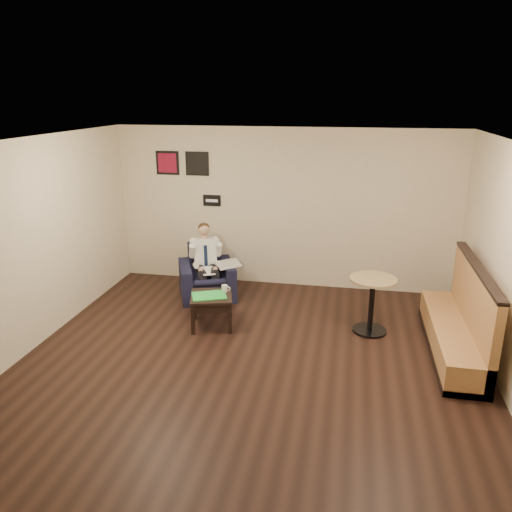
% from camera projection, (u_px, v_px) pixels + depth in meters
% --- Properties ---
extents(ground, '(6.00, 6.00, 0.00)m').
position_uv_depth(ground, '(249.00, 367.00, 6.38)').
color(ground, black).
rests_on(ground, ground).
extents(wall_back, '(6.00, 0.02, 2.80)m').
position_uv_depth(wall_back, '(284.00, 209.00, 8.74)').
color(wall_back, '#F2E4C6').
rests_on(wall_back, ground).
extents(wall_front, '(6.00, 0.02, 2.80)m').
position_uv_depth(wall_front, '(152.00, 415.00, 3.14)').
color(wall_front, '#F2E4C6').
rests_on(wall_front, ground).
extents(wall_left, '(0.02, 6.00, 2.80)m').
position_uv_depth(wall_left, '(23.00, 249.00, 6.49)').
color(wall_left, '#F2E4C6').
rests_on(wall_left, ground).
extents(ceiling, '(6.00, 6.00, 0.02)m').
position_uv_depth(ceiling, '(248.00, 144.00, 5.51)').
color(ceiling, white).
rests_on(ceiling, wall_back).
extents(seating_sign, '(0.32, 0.02, 0.20)m').
position_uv_depth(seating_sign, '(212.00, 201.00, 8.93)').
color(seating_sign, black).
rests_on(seating_sign, wall_back).
extents(art_print_left, '(0.42, 0.03, 0.42)m').
position_uv_depth(art_print_left, '(168.00, 163.00, 8.87)').
color(art_print_left, maroon).
rests_on(art_print_left, wall_back).
extents(art_print_right, '(0.42, 0.03, 0.42)m').
position_uv_depth(art_print_right, '(197.00, 164.00, 8.78)').
color(art_print_right, black).
rests_on(art_print_right, wall_back).
extents(armchair, '(1.17, 1.17, 0.87)m').
position_uv_depth(armchair, '(207.00, 272.00, 8.47)').
color(armchair, black).
rests_on(armchair, ground).
extents(seated_man, '(0.85, 1.00, 1.19)m').
position_uv_depth(seated_man, '(207.00, 266.00, 8.32)').
color(seated_man, white).
rests_on(seated_man, armchair).
extents(lap_papers, '(0.30, 0.34, 0.01)m').
position_uv_depth(lap_papers, '(208.00, 271.00, 8.25)').
color(lap_papers, white).
rests_on(lap_papers, seated_man).
extents(newspaper, '(0.54, 0.59, 0.01)m').
position_uv_depth(newspaper, '(229.00, 264.00, 8.41)').
color(newspaper, silver).
rests_on(newspaper, armchair).
extents(side_table, '(0.73, 0.73, 0.49)m').
position_uv_depth(side_table, '(212.00, 311.00, 7.43)').
color(side_table, black).
rests_on(side_table, ground).
extents(green_folder, '(0.59, 0.51, 0.01)m').
position_uv_depth(green_folder, '(209.00, 295.00, 7.33)').
color(green_folder, green).
rests_on(green_folder, side_table).
extents(coffee_mug, '(0.11, 0.11, 0.10)m').
position_uv_depth(coffee_mug, '(225.00, 288.00, 7.48)').
color(coffee_mug, white).
rests_on(coffee_mug, side_table).
extents(smartphone, '(0.16, 0.09, 0.01)m').
position_uv_depth(smartphone, '(215.00, 290.00, 7.52)').
color(smartphone, black).
rests_on(smartphone, side_table).
extents(banquette, '(0.56, 2.34, 1.20)m').
position_uv_depth(banquette, '(455.00, 310.00, 6.59)').
color(banquette, '#AF7943').
rests_on(banquette, ground).
extents(cafe_table, '(0.78, 0.78, 0.84)m').
position_uv_depth(cafe_table, '(371.00, 305.00, 7.20)').
color(cafe_table, '#A18657').
rests_on(cafe_table, ground).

